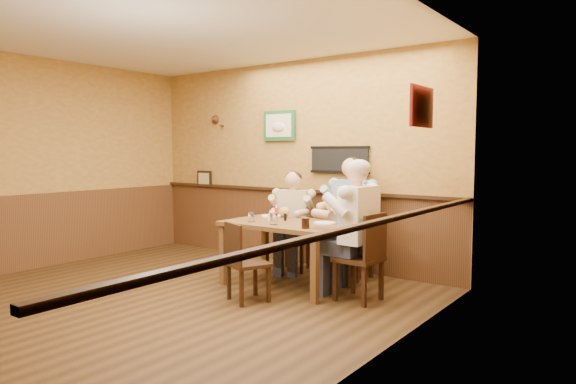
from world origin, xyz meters
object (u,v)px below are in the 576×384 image
pepper_shaker (285,217)px  diner_tan_shirt (294,226)px  salt_shaker (269,217)px  water_glass_mid (274,219)px  chair_right_end (359,257)px  diner_white_elder (359,238)px  water_glass_left (251,217)px  diner_blue_polo (352,225)px  chair_back_left (294,240)px  chair_near_side (249,262)px  cola_tumbler (306,223)px  chair_back_right (352,241)px  dining_table (287,230)px  hot_sauce_bottle (276,213)px

pepper_shaker → diner_tan_shirt: bearing=117.4°
salt_shaker → water_glass_mid: bearing=-42.7°
water_glass_mid → pepper_shaker: 0.35m
chair_right_end → diner_white_elder: diner_white_elder is taller
chair_right_end → water_glass_left: (-1.27, -0.23, 0.34)m
diner_blue_polo → chair_back_left: bearing=-171.4°
water_glass_left → pepper_shaker: water_glass_left is taller
diner_blue_polo → diner_tan_shirt: bearing=-171.4°
chair_near_side → salt_shaker: bearing=-45.4°
salt_shaker → pepper_shaker: 0.19m
chair_near_side → cola_tumbler: (0.42, 0.43, 0.39)m
water_glass_left → salt_shaker: bearing=66.1°
chair_right_end → cola_tumbler: size_ratio=8.29×
cola_tumbler → chair_back_left: bearing=131.3°
chair_back_left → diner_white_elder: bearing=-46.4°
chair_back_right → water_glass_mid: 1.17m
chair_near_side → chair_back_right: bearing=-81.2°
chair_back_right → diner_tan_shirt: diner_tan_shirt is taller
chair_near_side → pepper_shaker: bearing=-58.6°
dining_table → cola_tumbler: size_ratio=12.52×
dining_table → salt_shaker: (-0.23, -0.04, 0.13)m
chair_back_right → chair_near_side: bearing=-102.8°
chair_near_side → diner_blue_polo: size_ratio=0.62×
hot_sauce_bottle → diner_tan_shirt: bearing=108.3°
cola_tumbler → diner_tan_shirt: bearing=131.3°
diner_white_elder → pepper_shaker: (-1.02, 0.09, 0.13)m
chair_back_right → diner_blue_polo: diner_blue_polo is taller
chair_back_right → hot_sauce_bottle: bearing=-127.1°
diner_tan_shirt → pepper_shaker: diner_tan_shirt is taller
cola_tumbler → dining_table: bearing=147.5°
chair_right_end → pepper_shaker: size_ratio=11.16×
salt_shaker → diner_tan_shirt: bearing=102.7°
pepper_shaker → dining_table: bearing=-41.3°
chair_back_right → chair_right_end: chair_back_right is taller
diner_white_elder → cola_tumbler: bearing=-58.0°
chair_back_right → diner_blue_polo: (0.00, 0.00, 0.20)m
chair_right_end → hot_sauce_bottle: chair_right_end is taller
diner_blue_polo → chair_near_side: bearing=-102.8°
chair_back_right → salt_shaker: 1.09m
chair_right_end → diner_tan_shirt: (-1.34, 0.70, 0.12)m
diner_white_elder → cola_tumbler: 0.57m
hot_sauce_bottle → salt_shaker: hot_sauce_bottle is taller
chair_back_left → water_glass_left: 1.01m
chair_near_side → salt_shaker: size_ratio=10.30×
diner_tan_shirt → water_glass_mid: diner_tan_shirt is taller
salt_shaker → dining_table: bearing=9.7°
cola_tumbler → chair_back_right: bearing=92.1°
water_glass_mid → salt_shaker: bearing=137.3°
chair_back_left → chair_near_side: bearing=-91.7°
chair_back_left → diner_tan_shirt: diner_tan_shirt is taller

